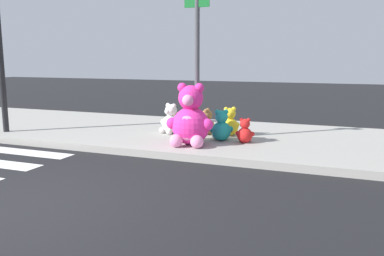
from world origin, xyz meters
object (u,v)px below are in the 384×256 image
plush_pink_large (190,120)px  plush_red (245,133)px  plush_white (170,121)px  plush_brown (206,124)px  plush_teal (221,128)px  plush_yellow (229,124)px  sign_pole (197,63)px

plush_pink_large → plush_red: (1.01, 0.64, -0.30)m
plush_white → plush_brown: plush_white is taller
plush_teal → plush_yellow: bearing=89.9°
plush_red → plush_teal: (-0.54, 0.05, 0.06)m
plush_pink_large → plush_brown: (-0.08, 1.22, -0.27)m
plush_brown → plush_red: bearing=-28.3°
sign_pole → plush_pink_large: sign_pole is taller
sign_pole → plush_red: (1.08, 0.05, -1.48)m
sign_pole → plush_brown: (-0.01, 0.64, -1.45)m
plush_pink_large → plush_teal: size_ratio=1.86×
plush_pink_large → plush_red: size_ratio=2.40×
plush_pink_large → plush_teal: (0.47, 0.68, -0.24)m
plush_red → plush_teal: bearing=175.2°
plush_yellow → plush_teal: plush_teal is taller
plush_pink_large → plush_brown: 1.25m
plush_white → plush_brown: (0.87, 0.13, -0.04)m
plush_brown → plush_teal: size_ratio=0.90×
sign_pole → plush_red: bearing=2.6°
sign_pole → plush_red: size_ratio=5.92×
plush_red → plush_teal: plush_teal is taller
plush_pink_large → plush_white: 1.46m
plush_brown → plush_red: (1.09, -0.59, -0.03)m
plush_yellow → plush_teal: 0.64m
sign_pole → plush_teal: sign_pole is taller
plush_pink_large → plush_yellow: plush_pink_large is taller
plush_yellow → plush_brown: size_ratio=1.08×
plush_brown → plush_white: bearing=-171.3°
plush_white → plush_brown: 0.88m
plush_pink_large → plush_brown: size_ratio=2.07×
plush_pink_large → plush_brown: plush_pink_large is taller
plush_yellow → sign_pole: bearing=-126.3°
plush_white → plush_yellow: bearing=9.3°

